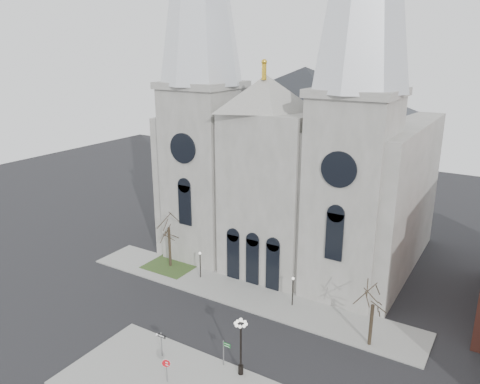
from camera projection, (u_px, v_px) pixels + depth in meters
The scene contains 12 objects.
ground at pixel (179, 344), 43.19m from camera, with size 160.00×160.00×0.00m, color black.
sidewalk_far at pixel (241, 293), 52.13m from camera, with size 40.00×6.00×0.14m, color gray.
grass_patch at pixel (171, 266), 58.44m from camera, with size 6.00×5.00×0.18m, color #314F21.
cathedral at pixel (293, 115), 56.37m from camera, with size 33.00×26.66×54.00m.
tree_left at pixel (169, 225), 56.83m from camera, with size 3.20×3.20×7.50m.
tree_right at pixel (373, 302), 41.70m from camera, with size 3.20×3.20×6.00m.
ped_lamp_left at pixel (200, 260), 54.87m from camera, with size 0.32×0.32×3.26m.
ped_lamp_right at pixel (293, 286), 48.87m from camera, with size 0.32×0.32×3.26m.
stop_sign at pixel (166, 365), 37.68m from camera, with size 0.78×0.09×2.15m.
globe_lamp at pixel (241, 339), 38.06m from camera, with size 1.51×1.51×5.31m.
one_way_sign at pixel (161, 340), 40.88m from camera, with size 1.02×0.10×2.33m.
street_name_sign at pixel (224, 351), 39.67m from camera, with size 0.77×0.10×2.41m.
Camera 1 is at (24.22, -28.71, 26.16)m, focal length 35.00 mm.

